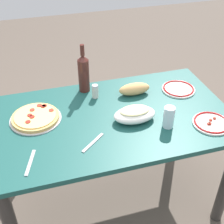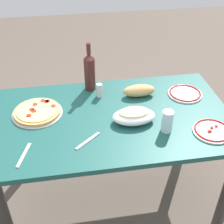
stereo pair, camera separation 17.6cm
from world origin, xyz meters
TOP-DOWN VIEW (x-y plane):
  - ground_plane at (0.00, 0.00)m, footprint 8.00×8.00m
  - dining_table at (0.00, 0.00)m, footprint 1.38×0.80m
  - pepperoni_pizza at (-0.42, 0.09)m, footprint 0.29×0.29m
  - baked_pasta_dish at (0.11, -0.07)m, footprint 0.24×0.15m
  - wine_bottle at (-0.09, 0.32)m, footprint 0.07×0.07m
  - water_glass at (0.27, -0.17)m, footprint 0.06×0.06m
  - side_plate_near at (0.49, 0.15)m, footprint 0.21×0.21m
  - side_plate_far at (0.51, -0.22)m, footprint 0.21×0.21m
  - bread_loaf at (0.20, 0.19)m, footprint 0.20×0.08m
  - spice_shaker at (-0.04, 0.22)m, footprint 0.04×0.04m
  - fork_left at (-0.48, -0.25)m, footprint 0.07×0.17m
  - fork_right at (-0.16, -0.19)m, footprint 0.14×0.12m

SIDE VIEW (x-z plane):
  - ground_plane at x=0.00m, z-range 0.00..0.00m
  - dining_table at x=0.00m, z-range 0.24..0.98m
  - fork_left at x=-0.48m, z-range 0.74..0.74m
  - fork_right at x=-0.16m, z-range 0.74..0.74m
  - side_plate_near at x=0.49m, z-range 0.74..0.76m
  - side_plate_far at x=0.51m, z-range 0.74..0.76m
  - pepperoni_pizza at x=-0.42m, z-range 0.74..0.77m
  - bread_loaf at x=0.20m, z-range 0.74..0.81m
  - baked_pasta_dish at x=0.11m, z-range 0.74..0.82m
  - spice_shaker at x=-0.04m, z-range 0.74..0.82m
  - water_glass at x=0.27m, z-range 0.74..0.86m
  - wine_bottle at x=-0.09m, z-range 0.71..1.02m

